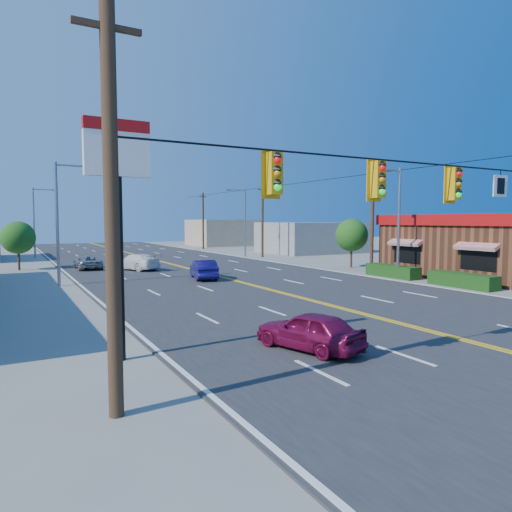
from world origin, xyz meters
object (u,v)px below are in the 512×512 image
pizza_hut_sign (118,189)px  car_silver (88,263)px  kfc (500,245)px  car_white (136,263)px  car_blue (204,270)px  car_magenta (309,332)px  signal_span (475,202)px

pizza_hut_sign → car_silver: size_ratio=1.63×
pizza_hut_sign → kfc: bearing=14.5°
kfc → car_silver: size_ratio=3.87×
kfc → car_white: 29.48m
car_blue → car_white: (-2.75, 8.30, -0.01)m
pizza_hut_sign → car_magenta: bearing=-19.8°
car_white → kfc: bearing=121.1°
pizza_hut_sign → car_white: (6.72, 24.78, -4.50)m
car_magenta → car_blue: (3.92, 18.48, 0.06)m
car_white → pizza_hut_sign: bearing=50.7°
pizza_hut_sign → car_blue: size_ratio=1.63×
car_white → car_silver: 4.46m
signal_span → car_blue: signal_span is taller
signal_span → pizza_hut_sign: (-10.88, 4.00, 0.30)m
kfc → car_blue: kfc is taller
signal_span → pizza_hut_sign: bearing=159.8°
signal_span → car_magenta: bearing=159.4°
kfc → car_magenta: size_ratio=4.40×
kfc → car_blue: bearing=158.4°
signal_span → car_silver: (-7.65, 31.55, -4.30)m
kfc → car_blue: (-21.43, 8.48, -1.69)m
car_blue → car_white: size_ratio=0.89×
car_white → car_silver: car_white is taller
car_blue → car_silver: car_blue is taller
car_silver → car_magenta: bearing=94.3°
car_white → car_blue: bearing=84.2°
car_white → car_silver: size_ratio=1.12×
car_magenta → car_blue: bearing=-120.0°
signal_span → kfc: bearing=30.9°
signal_span → kfc: 23.47m
signal_span → pizza_hut_sign: 11.60m
car_blue → car_silver: size_ratio=0.99×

